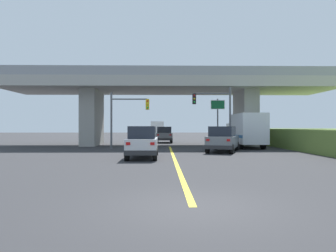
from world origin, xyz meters
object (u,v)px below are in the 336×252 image
(box_truck, at_px, (246,130))
(semi_truck_distant, at_px, (158,129))
(sedan_oncoming, at_px, (164,135))
(highway_sign, at_px, (218,112))
(traffic_signal_farside, at_px, (125,112))
(suv_crossing, at_px, (223,139))
(traffic_signal_nearside, at_px, (217,109))
(suv_lead, at_px, (143,142))

(box_truck, xyz_separation_m, semi_truck_distant, (-8.88, 29.41, -0.09))
(sedan_oncoming, relative_size, highway_sign, 0.87)
(traffic_signal_farside, bearing_deg, highway_sign, 20.54)
(suv_crossing, height_order, traffic_signal_nearside, traffic_signal_nearside)
(suv_lead, xyz_separation_m, box_truck, (9.25, 9.78, 0.66))
(traffic_signal_farside, bearing_deg, semi_truck_distant, 85.30)
(suv_lead, bearing_deg, traffic_signal_nearside, 52.87)
(box_truck, bearing_deg, highway_sign, 135.95)
(box_truck, bearing_deg, traffic_signal_nearside, -152.55)
(suv_crossing, bearing_deg, box_truck, 77.15)
(sedan_oncoming, relative_size, traffic_signal_farside, 0.83)
(suv_crossing, relative_size, sedan_oncoming, 1.23)
(box_truck, height_order, highway_sign, highway_sign)
(suv_crossing, bearing_deg, highway_sign, 102.74)
(suv_lead, distance_m, suv_crossing, 7.70)
(suv_lead, distance_m, traffic_signal_nearside, 10.60)
(suv_crossing, relative_size, box_truck, 0.74)
(traffic_signal_nearside, relative_size, traffic_signal_farside, 1.08)
(suv_crossing, height_order, traffic_signal_farside, traffic_signal_farside)
(box_truck, distance_m, semi_truck_distant, 30.73)
(suv_lead, bearing_deg, sedan_oncoming, 85.67)
(suv_lead, bearing_deg, highway_sign, 60.02)
(suv_crossing, xyz_separation_m, box_truck, (3.20, 5.02, 0.66))
(traffic_signal_farside, xyz_separation_m, semi_truck_distant, (2.52, 30.57, -1.73))
(suv_lead, bearing_deg, box_truck, 46.58)
(sedan_oncoming, height_order, traffic_signal_nearside, traffic_signal_nearside)
(suv_lead, xyz_separation_m, suv_crossing, (6.05, 4.76, 0.00))
(sedan_oncoming, height_order, highway_sign, highway_sign)
(box_truck, xyz_separation_m, sedan_oncoming, (-7.76, 9.97, -0.66))
(suv_crossing, distance_m, sedan_oncoming, 15.67)
(sedan_oncoming, distance_m, highway_sign, 9.78)
(sedan_oncoming, bearing_deg, suv_crossing, -73.08)
(highway_sign, bearing_deg, traffic_signal_farside, -159.46)
(traffic_signal_farside, relative_size, semi_truck_distant, 0.71)
(traffic_signal_nearside, bearing_deg, suv_crossing, -92.50)
(traffic_signal_nearside, bearing_deg, traffic_signal_farside, 177.08)
(suv_crossing, bearing_deg, traffic_signal_nearside, 107.15)
(highway_sign, bearing_deg, suv_crossing, -96.91)
(suv_lead, xyz_separation_m, semi_truck_distant, (0.37, 39.19, 0.57))
(traffic_signal_farside, relative_size, highway_sign, 1.05)
(semi_truck_distant, bearing_deg, sedan_oncoming, -86.69)
(suv_crossing, bearing_deg, suv_lead, -122.19)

